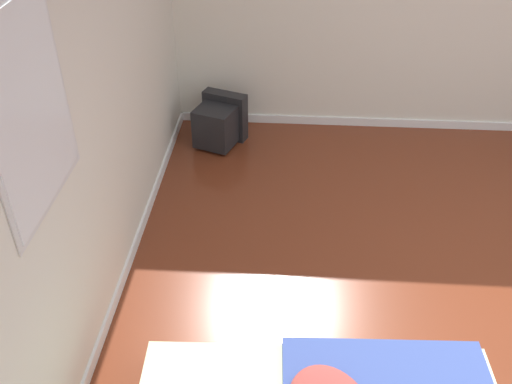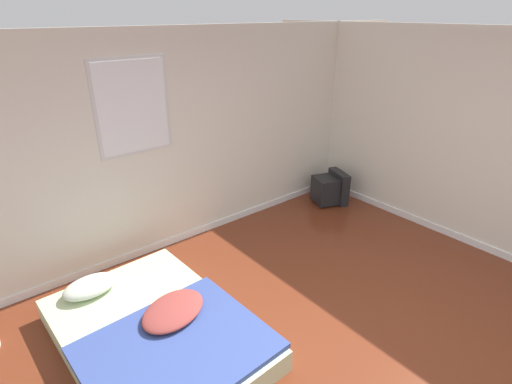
% 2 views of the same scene
% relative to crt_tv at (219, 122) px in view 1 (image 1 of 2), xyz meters
% --- Properties ---
extents(wall_back, '(7.99, 0.08, 2.60)m').
position_rel_crt_tv_xyz_m(wall_back, '(-2.34, 0.51, 1.06)').
color(wall_back, silver).
rests_on(wall_back, ground_plane).
extents(wall_right, '(0.08, 8.11, 2.60)m').
position_rel_crt_tv_xyz_m(wall_right, '(0.49, -2.37, 1.05)').
color(wall_right, silver).
rests_on(wall_right, ground_plane).
extents(crt_tv, '(0.57, 0.54, 0.49)m').
position_rel_crt_tv_xyz_m(crt_tv, '(0.00, 0.00, 0.00)').
color(crt_tv, black).
rests_on(crt_tv, ground_plane).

